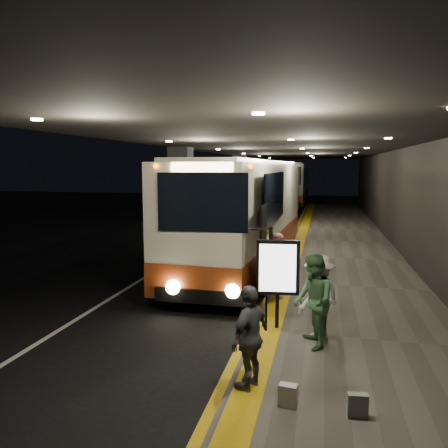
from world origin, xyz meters
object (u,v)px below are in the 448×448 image
(bag_plain, at_px, (288,395))
(stanchion_post, at_px, (266,301))
(coach_second, at_px, (280,194))
(passenger_waiting_grey, at_px, (250,337))
(passenger_boarding, at_px, (279,265))
(passenger_waiting_white, at_px, (319,295))
(passenger_waiting_green, at_px, (313,301))
(coach_main, at_px, (246,217))
(bag_polka, at_px, (357,405))
(info_sign, at_px, (278,269))
(coach_third, at_px, (292,186))

(bag_plain, relative_size, stanchion_post, 0.29)
(coach_second, distance_m, passenger_waiting_grey, 25.18)
(passenger_boarding, bearing_deg, coach_second, -17.98)
(passenger_waiting_white, height_order, stanchion_post, passenger_waiting_white)
(passenger_waiting_green, xyz_separation_m, passenger_waiting_grey, (-0.92, -1.84, -0.09))
(coach_main, height_order, passenger_waiting_grey, coach_main)
(passenger_waiting_green, relative_size, bag_polka, 5.39)
(bag_polka, xyz_separation_m, info_sign, (-1.47, 3.16, 1.14))
(coach_main, relative_size, passenger_waiting_white, 7.12)
(passenger_boarding, bearing_deg, stanchion_post, 155.08)
(coach_second, bearing_deg, info_sign, -84.39)
(coach_third, relative_size, bag_polka, 36.25)
(coach_third, distance_m, passenger_waiting_green, 34.01)
(coach_second, height_order, info_sign, coach_second)
(info_sign, bearing_deg, stanchion_post, 150.82)
(coach_main, xyz_separation_m, bag_polka, (3.32, -9.73, -1.49))
(passenger_boarding, xyz_separation_m, passenger_waiting_grey, (0.05, -4.99, -0.04))
(coach_second, relative_size, passenger_waiting_grey, 6.64)
(passenger_waiting_white, relative_size, bag_polka, 4.98)
(passenger_waiting_grey, relative_size, stanchion_post, 1.49)
(info_sign, height_order, stanchion_post, info_sign)
(passenger_waiting_green, xyz_separation_m, info_sign, (-0.77, 0.84, 0.39))
(passenger_waiting_grey, relative_size, bag_polka, 4.88)
(passenger_waiting_grey, relative_size, bag_plain, 5.07)
(passenger_waiting_white, distance_m, info_sign, 1.01)
(coach_second, xyz_separation_m, stanchion_post, (1.94, -22.31, -0.97))
(coach_third, xyz_separation_m, stanchion_post, (1.83, -32.95, -1.17))
(passenger_waiting_grey, height_order, bag_polka, passenger_waiting_grey)
(bag_plain, xyz_separation_m, info_sign, (-0.49, 3.09, 1.15))
(passenger_boarding, height_order, stanchion_post, passenger_boarding)
(stanchion_post, bearing_deg, coach_second, 94.96)
(coach_second, height_order, stanchion_post, coach_second)
(coach_third, height_order, bag_polka, coach_third)
(passenger_waiting_green, height_order, bag_plain, passenger_waiting_green)
(passenger_waiting_green, relative_size, passenger_waiting_grey, 1.10)
(coach_second, xyz_separation_m, bag_plain, (2.68, -25.50, -1.36))
(coach_third, xyz_separation_m, bag_plain, (2.57, -36.14, -1.56))
(passenger_waiting_white, bearing_deg, stanchion_post, -66.02)
(passenger_waiting_green, relative_size, bag_plain, 5.60)
(passenger_waiting_green, relative_size, info_sign, 0.95)
(coach_main, xyz_separation_m, bag_plain, (2.34, -9.66, -1.49))
(passenger_boarding, bearing_deg, bag_plain, 163.67)
(coach_third, relative_size, passenger_boarding, 7.10)
(coach_second, xyz_separation_m, coach_third, (0.11, 10.64, 0.20))
(coach_second, bearing_deg, passenger_waiting_white, -82.24)
(passenger_waiting_grey, xyz_separation_m, bag_plain, (0.64, -0.41, -0.67))
(coach_main, bearing_deg, passenger_waiting_grey, -76.77)
(passenger_boarding, distance_m, passenger_waiting_white, 2.74)
(coach_third, relative_size, bag_plain, 37.68)
(coach_third, relative_size, passenger_waiting_white, 7.28)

